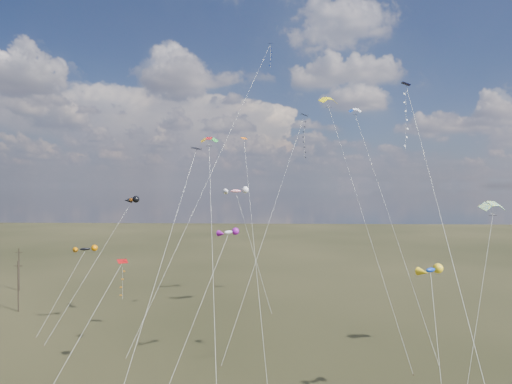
{
  "coord_description": "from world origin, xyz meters",
  "views": [
    {
      "loc": [
        2.63,
        -39.62,
        19.74
      ],
      "look_at": [
        0.0,
        18.0,
        19.0
      ],
      "focal_mm": 32.0,
      "sensor_mm": 36.0,
      "label": 1
    }
  ],
  "objects_px": {
    "utility_pole_near": "(18,286)",
    "parafoil_yellow": "(329,99)",
    "utility_pole_far": "(19,269)",
    "diamond_black_high": "(301,146)",
    "novelty_black_orange": "(85,249)"
  },
  "relations": [
    {
      "from": "utility_pole_near",
      "to": "parafoil_yellow",
      "type": "xyz_separation_m",
      "value": [
        47.86,
        -5.96,
        27.7
      ]
    },
    {
      "from": "utility_pole_far",
      "to": "parafoil_yellow",
      "type": "height_order",
      "value": "parafoil_yellow"
    },
    {
      "from": "utility_pole_near",
      "to": "parafoil_yellow",
      "type": "distance_m",
      "value": 55.62
    },
    {
      "from": "utility_pole_near",
      "to": "parafoil_yellow",
      "type": "height_order",
      "value": "parafoil_yellow"
    },
    {
      "from": "parafoil_yellow",
      "to": "utility_pole_near",
      "type": "bearing_deg",
      "value": 172.9
    },
    {
      "from": "utility_pole_far",
      "to": "diamond_black_high",
      "type": "bearing_deg",
      "value": -21.27
    },
    {
      "from": "diamond_black_high",
      "to": "novelty_black_orange",
      "type": "distance_m",
      "value": 33.56
    },
    {
      "from": "utility_pole_far",
      "to": "diamond_black_high",
      "type": "distance_m",
      "value": 59.68
    },
    {
      "from": "utility_pole_near",
      "to": "novelty_black_orange",
      "type": "bearing_deg",
      "value": -26.68
    },
    {
      "from": "utility_pole_far",
      "to": "utility_pole_near",
      "type": "bearing_deg",
      "value": -60.26
    },
    {
      "from": "utility_pole_near",
      "to": "utility_pole_far",
      "type": "bearing_deg",
      "value": 119.74
    },
    {
      "from": "parafoil_yellow",
      "to": "utility_pole_far",
      "type": "bearing_deg",
      "value": 160.33
    },
    {
      "from": "utility_pole_near",
      "to": "diamond_black_high",
      "type": "xyz_separation_m",
      "value": [
        43.96,
        -6.23,
        21.27
      ]
    },
    {
      "from": "utility_pole_near",
      "to": "novelty_black_orange",
      "type": "height_order",
      "value": "novelty_black_orange"
    },
    {
      "from": "utility_pole_far",
      "to": "parafoil_yellow",
      "type": "xyz_separation_m",
      "value": [
        55.86,
        -19.96,
        27.7
      ]
    }
  ]
}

